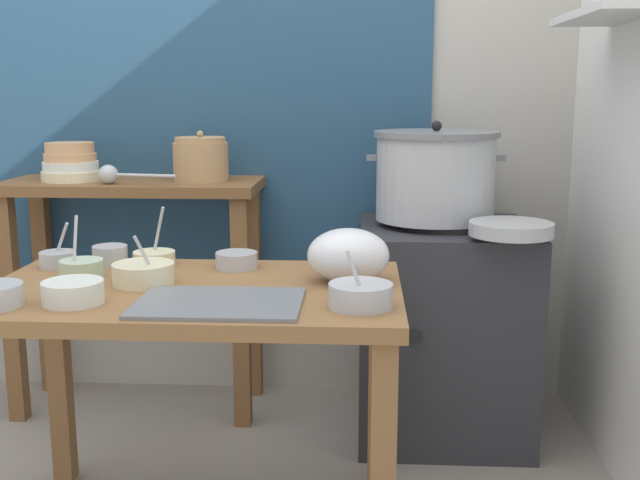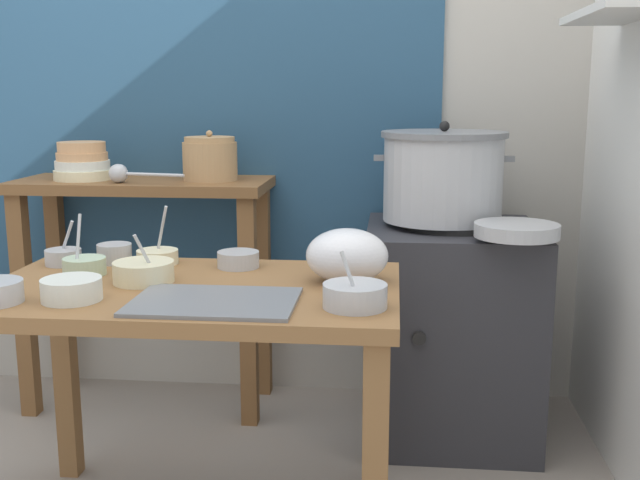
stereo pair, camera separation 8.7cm
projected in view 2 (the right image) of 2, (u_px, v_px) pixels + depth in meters
name	position (u px, v px, depth m)	size (l,w,h in m)	color
wall_back	(261.00, 72.00, 3.00)	(4.40, 0.12, 2.60)	#B2ADA3
prep_table	(193.00, 325.00, 2.03)	(1.10, 0.66, 0.72)	olive
back_shelf_table	(145.00, 237.00, 2.90)	(0.96, 0.40, 0.90)	brown
stove_block	(450.00, 330.00, 2.72)	(0.60, 0.61, 0.78)	#2D2D33
steamer_pot	(443.00, 176.00, 2.64)	(0.49, 0.44, 0.35)	#B7BABF
clay_pot	(210.00, 159.00, 2.82)	(0.20, 0.20, 0.19)	tan
bowl_stack_enamel	(82.00, 162.00, 2.85)	(0.22, 0.22, 0.14)	beige
ladle	(122.00, 174.00, 2.74)	(0.29, 0.09, 0.07)	#B7BABF
serving_tray	(214.00, 302.00, 1.83)	(0.40, 0.28, 0.01)	slate
plastic_bag	(347.00, 256.00, 2.03)	(0.22, 0.19, 0.15)	white
wide_pan	(517.00, 230.00, 2.36)	(0.26, 0.26, 0.04)	#B7BABF
prep_bowl_0	(144.00, 271.00, 2.03)	(0.16, 0.16, 0.14)	beige
prep_bowl_2	(72.00, 288.00, 1.86)	(0.15, 0.15, 0.06)	silver
prep_bowl_3	(63.00, 256.00, 2.25)	(0.11, 0.11, 0.13)	#B7BABF
prep_bowl_4	(84.00, 265.00, 2.12)	(0.12, 0.12, 0.17)	#B7D1AD
prep_bowl_5	(355.00, 295.00, 1.80)	(0.15, 0.15, 0.14)	#B7BABF
prep_bowl_6	(114.00, 253.00, 2.27)	(0.10, 0.10, 0.06)	#B7BABF
prep_bowl_7	(238.00, 259.00, 2.21)	(0.12, 0.12, 0.05)	#B7BABF
prep_bowl_8	(158.00, 256.00, 2.26)	(0.12, 0.12, 0.18)	beige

